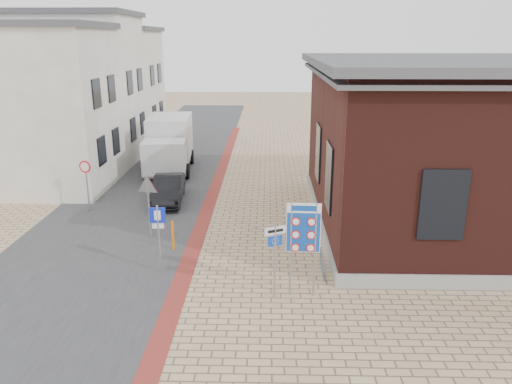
% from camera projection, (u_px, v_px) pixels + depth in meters
% --- Properties ---
extents(ground, '(120.00, 120.00, 0.00)m').
position_uv_depth(ground, '(241.00, 303.00, 14.87)').
color(ground, tan).
rests_on(ground, ground).
extents(road_strip, '(7.00, 60.00, 0.02)m').
position_uv_depth(road_strip, '(161.00, 172.00, 29.32)').
color(road_strip, '#38383A').
rests_on(road_strip, ground).
extents(curb_strip, '(0.60, 40.00, 0.02)m').
position_uv_depth(curb_strip, '(211.00, 198.00, 24.46)').
color(curb_strip, maroon).
rests_on(curb_strip, ground).
extents(brick_building, '(13.00, 13.00, 6.80)m').
position_uv_depth(brick_building, '(470.00, 142.00, 20.31)').
color(brick_building, gray).
rests_on(brick_building, ground).
extents(townhouse_near, '(7.40, 6.40, 8.30)m').
position_uv_depth(townhouse_near, '(37.00, 107.00, 25.35)').
color(townhouse_near, beige).
rests_on(townhouse_near, ground).
extents(townhouse_mid, '(7.40, 6.40, 9.10)m').
position_uv_depth(townhouse_mid, '(79.00, 88.00, 30.96)').
color(townhouse_mid, beige).
rests_on(townhouse_mid, ground).
extents(townhouse_far, '(7.40, 6.40, 8.30)m').
position_uv_depth(townhouse_far, '(109.00, 86.00, 36.81)').
color(townhouse_far, beige).
rests_on(townhouse_far, ground).
extents(bike_rack, '(0.08, 1.80, 0.60)m').
position_uv_depth(bike_rack, '(323.00, 264.00, 16.83)').
color(bike_rack, slate).
rests_on(bike_rack, ground).
extents(sedan, '(1.62, 3.91, 1.26)m').
position_uv_depth(sedan, '(168.00, 189.00, 23.84)').
color(sedan, black).
rests_on(sedan, ground).
extents(box_truck, '(2.89, 6.09, 3.10)m').
position_uv_depth(box_truck, '(169.00, 144.00, 29.22)').
color(box_truck, slate).
rests_on(box_truck, ground).
extents(border_sign, '(1.02, 0.10, 2.98)m').
position_uv_depth(border_sign, '(303.00, 230.00, 14.67)').
color(border_sign, gray).
rests_on(border_sign, ground).
extents(essen_sign, '(0.62, 0.30, 2.47)m').
position_uv_depth(essen_sign, '(275.00, 248.00, 14.65)').
color(essen_sign, gray).
rests_on(essen_sign, ground).
extents(parking_sign, '(0.52, 0.07, 2.36)m').
position_uv_depth(parking_sign, '(158.00, 227.00, 16.37)').
color(parking_sign, gray).
rests_on(parking_sign, ground).
extents(yield_sign, '(0.90, 0.24, 2.55)m').
position_uv_depth(yield_sign, '(148.00, 191.00, 19.03)').
color(yield_sign, gray).
rests_on(yield_sign, ground).
extents(speed_sign, '(0.55, 0.15, 2.38)m').
position_uv_depth(speed_sign, '(86.00, 178.00, 22.21)').
color(speed_sign, gray).
rests_on(speed_sign, ground).
extents(bollard, '(0.11, 0.11, 1.12)m').
position_uv_depth(bollard, '(173.00, 236.00, 18.43)').
color(bollard, orange).
rests_on(bollard, ground).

